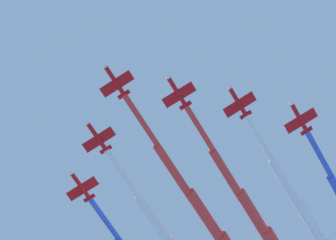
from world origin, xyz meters
TOP-DOWN VIEW (x-y plane):
  - jet_lead at (30.18, 2.18)m, footprint 74.87×14.01m
  - jet_port_inner at (34.70, -9.25)m, footprint 67.86×12.70m
  - jet_port_mid at (45.01, -21.94)m, footprint 69.76×13.37m

SIDE VIEW (x-z plane):
  - jet_lead at x=30.18m, z-range 205.59..209.75m
  - jet_port_inner at x=34.70m, z-range 206.40..210.47m
  - jet_port_mid at x=45.01m, z-range 207.72..211.86m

